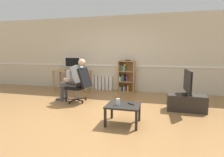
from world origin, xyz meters
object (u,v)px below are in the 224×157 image
object	(u,v)px
bookshelf	(126,77)
coffee_table	(123,107)
radiator	(102,83)
spare_remote	(131,104)
office_chair	(80,84)
keyboard	(71,70)
drinking_glass	(118,102)
tv_stand	(186,103)
tv_screen	(188,82)
person_seated	(74,79)
computer_mouse	(77,70)
imac_monitor	(72,63)
computer_desk	(72,73)

from	to	relation	value
bookshelf	coffee_table	size ratio (longest dim) A/B	1.75
radiator	coffee_table	world-z (taller)	radiator
bookshelf	radiator	world-z (taller)	bookshelf
coffee_table	spare_remote	world-z (taller)	spare_remote
office_chair	coffee_table	xyz separation A→B (m)	(1.50, -1.25, -0.19)
office_chair	spare_remote	xyz separation A→B (m)	(1.65, -1.18, -0.13)
keyboard	office_chair	bearing A→B (deg)	-54.09
drinking_glass	spare_remote	xyz separation A→B (m)	(0.24, 0.12, -0.06)
keyboard	drinking_glass	size ratio (longest dim) A/B	3.38
tv_stand	tv_screen	xyz separation A→B (m)	(0.00, 0.00, 0.51)
bookshelf	person_seated	world-z (taller)	person_seated
computer_mouse	person_seated	world-z (taller)	person_seated
imac_monitor	tv_stand	xyz separation A→B (m)	(3.79, -1.53, -0.83)
keyboard	coffee_table	world-z (taller)	keyboard
tv_stand	coffee_table	world-z (taller)	tv_stand
imac_monitor	drinking_glass	distance (m)	3.71
office_chair	radiator	bearing A→B (deg)	-172.40
tv_screen	spare_remote	bearing A→B (deg)	131.22
drinking_glass	computer_desk	bearing A→B (deg)	131.07
keyboard	drinking_glass	distance (m)	3.48
person_seated	bookshelf	bearing A→B (deg)	154.34
imac_monitor	tv_stand	world-z (taller)	imac_monitor
keyboard	person_seated	world-z (taller)	person_seated
tv_stand	person_seated	bearing A→B (deg)	178.52
office_chair	tv_screen	bearing A→B (deg)	98.49
radiator	office_chair	bearing A→B (deg)	-91.86
coffee_table	spare_remote	xyz separation A→B (m)	(0.14, 0.07, 0.06)
bookshelf	person_seated	xyz separation A→B (m)	(-1.17, -1.67, 0.13)
coffee_table	bookshelf	bearing A→B (deg)	99.83
bookshelf	office_chair	distance (m)	1.97
keyboard	coffee_table	bearing A→B (deg)	-46.11
imac_monitor	computer_mouse	world-z (taller)	imac_monitor
tv_screen	coffee_table	world-z (taller)	tv_screen
tv_screen	imac_monitor	bearing A→B (deg)	65.21
spare_remote	office_chair	bearing A→B (deg)	-84.83
computer_desk	radiator	bearing A→B (deg)	21.13
keyboard	tv_screen	world-z (taller)	tv_screen
imac_monitor	office_chair	distance (m)	1.84
radiator	drinking_glass	world-z (taller)	radiator
computer_desk	office_chair	world-z (taller)	office_chair
spare_remote	tv_stand	bearing A→B (deg)	174.91
coffee_table	office_chair	bearing A→B (deg)	140.26
computer_desk	imac_monitor	world-z (taller)	imac_monitor
computer_desk	coffee_table	distance (m)	3.63
computer_desk	tv_screen	xyz separation A→B (m)	(3.78, -1.45, 0.06)
computer_desk	radiator	world-z (taller)	computer_desk
person_seated	spare_remote	size ratio (longest dim) A/B	8.23
tv_screen	bookshelf	bearing A→B (deg)	43.60
keyboard	tv_stand	size ratio (longest dim) A/B	0.49
radiator	tv_stand	world-z (taller)	radiator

